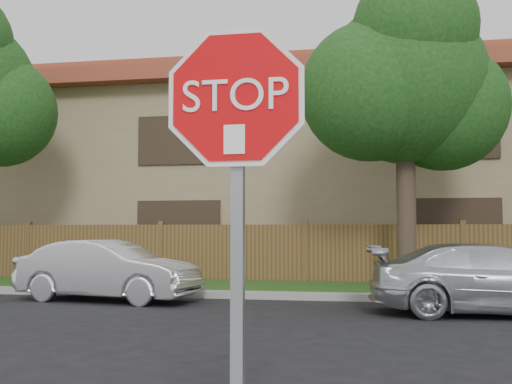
# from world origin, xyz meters

# --- Properties ---
(far_curb) EXTENTS (70.00, 0.30, 0.15)m
(far_curb) POSITION_xyz_m (0.00, 8.15, 0.07)
(far_curb) COLOR gray
(far_curb) RESTS_ON ground
(grass_strip) EXTENTS (70.00, 3.00, 0.12)m
(grass_strip) POSITION_xyz_m (0.00, 9.80, 0.06)
(grass_strip) COLOR #1E4714
(grass_strip) RESTS_ON ground
(fence) EXTENTS (70.00, 0.12, 1.60)m
(fence) POSITION_xyz_m (0.00, 11.40, 0.80)
(fence) COLOR #51381C
(fence) RESTS_ON ground
(apartment_building) EXTENTS (35.20, 9.20, 7.20)m
(apartment_building) POSITION_xyz_m (0.00, 17.00, 3.53)
(apartment_building) COLOR #937D5B
(apartment_building) RESTS_ON ground
(tree_mid) EXTENTS (4.80, 3.90, 7.35)m
(tree_mid) POSITION_xyz_m (2.52, 9.57, 4.87)
(tree_mid) COLOR #382B21
(tree_mid) RESTS_ON ground
(stop_sign) EXTENTS (1.01, 0.13, 2.55)m
(stop_sign) POSITION_xyz_m (0.88, -1.48, 1.83)
(stop_sign) COLOR gray
(stop_sign) RESTS_ON sidewalk_near
(sedan_left) EXTENTS (3.96, 1.89, 1.25)m
(sedan_left) POSITION_xyz_m (-3.68, 7.21, 0.63)
(sedan_left) COLOR silver
(sedan_left) RESTS_ON ground
(sedan_right) EXTENTS (4.30, 1.94, 1.22)m
(sedan_right) POSITION_xyz_m (3.70, 6.48, 0.61)
(sedan_right) COLOR silver
(sedan_right) RESTS_ON ground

